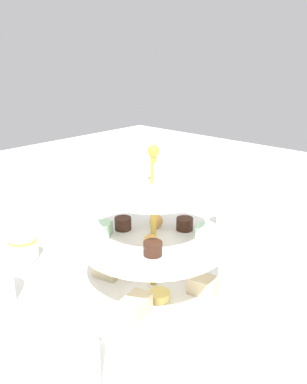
% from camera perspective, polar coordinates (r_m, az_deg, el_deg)
% --- Properties ---
extents(ground_plane, '(2.40, 2.40, 0.00)m').
position_cam_1_polar(ground_plane, '(0.74, 0.00, -13.64)').
color(ground_plane, silver).
extents(tiered_serving_stand, '(0.31, 0.31, 0.26)m').
position_cam_1_polar(tiered_serving_stand, '(0.70, 0.03, -8.33)').
color(tiered_serving_stand, white).
rests_on(tiered_serving_stand, ground_plane).
extents(water_glass_tall_right, '(0.07, 0.07, 0.14)m').
position_cam_1_polar(water_glass_tall_right, '(0.91, 11.17, -2.60)').
color(water_glass_tall_right, silver).
rests_on(water_glass_tall_right, ground_plane).
extents(teacup_with_saucer, '(0.09, 0.09, 0.05)m').
position_cam_1_polar(teacup_with_saucer, '(0.86, -17.99, -7.79)').
color(teacup_with_saucer, white).
rests_on(teacup_with_saucer, ground_plane).
extents(butter_knife_right, '(0.06, 0.17, 0.00)m').
position_cam_1_polar(butter_knife_right, '(1.01, -6.97, -4.24)').
color(butter_knife_right, silver).
rests_on(butter_knife_right, ground_plane).
extents(water_glass_mid_back, '(0.06, 0.06, 0.09)m').
position_cam_1_polar(water_glass_mid_back, '(0.54, -11.08, -22.08)').
color(water_glass_mid_back, silver).
rests_on(water_glass_mid_back, ground_plane).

